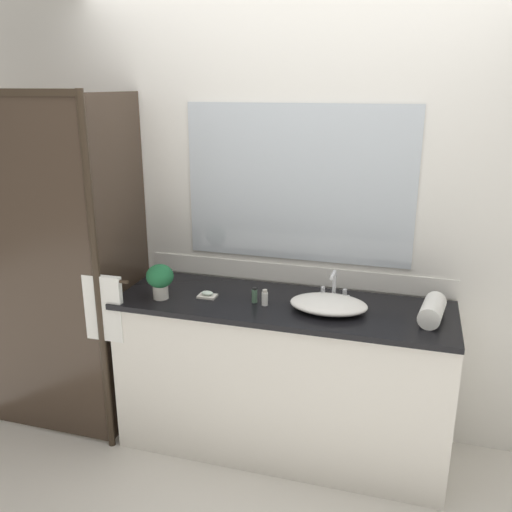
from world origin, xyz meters
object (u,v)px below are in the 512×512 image
amenity_bottle_shampoo (160,273)px  rolled_towel_near_edge (432,310)px  soap_dish (207,295)px  potted_plant (160,278)px  amenity_bottle_conditioner (255,295)px  sink_basin (329,304)px  faucet (334,289)px  amenity_bottle_body_wash (265,298)px

amenity_bottle_shampoo → rolled_towel_near_edge: (1.55, -0.15, 0.01)m
soap_dish → amenity_bottle_shampoo: 0.41m
potted_plant → amenity_bottle_conditioner: size_ratio=2.32×
sink_basin → faucet: bearing=90.0°
amenity_bottle_shampoo → faucet: bearing=-0.2°
sink_basin → amenity_bottle_shampoo: size_ratio=4.67×
faucet → rolled_towel_near_edge: faucet is taller
sink_basin → soap_dish: sink_basin is taller
amenity_bottle_conditioner → amenity_bottle_body_wash: 0.07m
amenity_bottle_shampoo → rolled_towel_near_edge: 1.56m
potted_plant → amenity_bottle_body_wash: bearing=6.7°
sink_basin → amenity_bottle_conditioner: 0.40m
sink_basin → potted_plant: size_ratio=2.08×
potted_plant → amenity_bottle_body_wash: (0.57, 0.07, -0.07)m
rolled_towel_near_edge → soap_dish: bearing=-178.7°
faucet → potted_plant: potted_plant is taller
faucet → soap_dish: 0.69m
faucet → amenity_bottle_conditioner: 0.43m
soap_dish → amenity_bottle_conditioner: amenity_bottle_conditioner is taller
amenity_bottle_shampoo → amenity_bottle_body_wash: (0.71, -0.20, -0.00)m
amenity_bottle_conditioner → soap_dish: bearing=-179.5°
faucet → amenity_bottle_conditioner: faucet is taller
amenity_bottle_conditioner → amenity_bottle_shampoo: 0.67m
faucet → rolled_towel_near_edge: (0.51, -0.15, 0.00)m
soap_dish → amenity_bottle_body_wash: bearing=-3.3°
sink_basin → amenity_bottle_shampoo: bearing=170.6°
amenity_bottle_conditioner → sink_basin: bearing=0.7°
sink_basin → soap_dish: bearing=-179.4°
soap_dish → amenity_bottle_body_wash: 0.33m
sink_basin → soap_dish: 0.67m
potted_plant → amenity_bottle_body_wash: size_ratio=2.23×
rolled_towel_near_edge → faucet: bearing=163.9°
soap_dish → amenity_bottle_shampoo: bearing=154.4°
soap_dish → potted_plant: bearing=-160.0°
amenity_bottle_conditioner → faucet: bearing=23.4°
faucet → rolled_towel_near_edge: size_ratio=0.66×
potted_plant → soap_dish: potted_plant is taller
amenity_bottle_body_wash → rolled_towel_near_edge: (0.84, 0.05, 0.01)m
sink_basin → amenity_bottle_body_wash: size_ratio=4.64×
amenity_bottle_shampoo → rolled_towel_near_edge: rolled_towel_near_edge is taller
soap_dish → faucet: bearing=14.7°
sink_basin → rolled_towel_near_edge: rolled_towel_near_edge is taller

